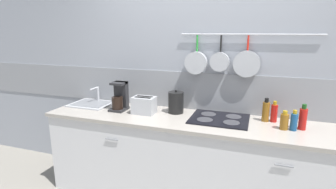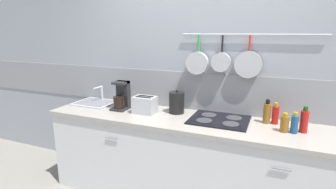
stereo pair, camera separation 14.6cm
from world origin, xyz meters
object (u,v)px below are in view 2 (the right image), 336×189
at_px(bottle_sesame_oil, 295,124).
at_px(bottle_dish_soap, 304,121).
at_px(toaster, 145,105).
at_px(bottle_olive_oil, 275,115).
at_px(kettle, 177,102).
at_px(bottle_vinegar, 267,113).
at_px(bottle_hot_sauce, 285,123).
at_px(coffee_maker, 122,98).

distance_m(bottle_sesame_oil, bottle_dish_soap, 0.09).
bearing_deg(bottle_dish_soap, toaster, -178.59).
xyz_separation_m(toaster, bottle_olive_oil, (1.26, 0.17, 0.00)).
height_order(kettle, bottle_dish_soap, kettle).
xyz_separation_m(bottle_olive_oil, bottle_dish_soap, (0.23, -0.13, 0.01)).
distance_m(bottle_vinegar, bottle_sesame_oil, 0.29).
height_order(bottle_olive_oil, bottle_dish_soap, bottle_dish_soap).
bearing_deg(toaster, bottle_hot_sauce, -0.50).
distance_m(kettle, bottle_dish_soap, 1.19).
height_order(coffee_maker, toaster, coffee_maker).
relative_size(coffee_maker, bottle_olive_oil, 1.53).
relative_size(coffee_maker, bottle_sesame_oil, 1.68).
distance_m(bottle_hot_sauce, bottle_sesame_oil, 0.08).
height_order(bottle_sesame_oil, bottle_dish_soap, bottle_dish_soap).
bearing_deg(toaster, bottle_dish_soap, 1.41).
xyz_separation_m(toaster, bottle_dish_soap, (1.49, 0.04, 0.01)).
bearing_deg(bottle_olive_oil, bottle_dish_soap, -30.70).
height_order(coffee_maker, bottle_vinegar, coffee_maker).
relative_size(bottle_vinegar, bottle_dish_soap, 0.99).
xyz_separation_m(kettle, bottle_sesame_oil, (1.11, -0.15, -0.03)).
height_order(bottle_vinegar, bottle_hot_sauce, bottle_vinegar).
relative_size(toaster, bottle_olive_oil, 1.24).
bearing_deg(kettle, bottle_dish_soap, -4.67).
bearing_deg(bottle_dish_soap, coffee_maker, 179.95).
bearing_deg(bottle_vinegar, bottle_sesame_oil, -37.99).
bearing_deg(toaster, bottle_olive_oil, 7.69).
xyz_separation_m(toaster, bottle_sesame_oil, (1.41, -0.02, -0.01)).
bearing_deg(coffee_maker, bottle_olive_oil, 4.82).
distance_m(toaster, kettle, 0.33).
bearing_deg(bottle_sesame_oil, coffee_maker, 178.17).
distance_m(coffee_maker, bottle_vinegar, 1.50).
relative_size(toaster, bottle_hot_sauce, 1.48).
bearing_deg(coffee_maker, bottle_sesame_oil, -1.83).
distance_m(kettle, bottle_vinegar, 0.88).
bearing_deg(kettle, toaster, -156.36).
xyz_separation_m(coffee_maker, toaster, (0.30, -0.04, -0.04)).
height_order(kettle, bottle_hot_sauce, kettle).
distance_m(toaster, bottle_sesame_oil, 1.41).
bearing_deg(bottle_dish_soap, bottle_hot_sauce, -162.00).
xyz_separation_m(kettle, bottle_dish_soap, (1.18, -0.10, -0.01)).
xyz_separation_m(bottle_hot_sauce, bottle_dish_soap, (0.15, 0.05, 0.03)).
bearing_deg(toaster, coffee_maker, 172.84).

